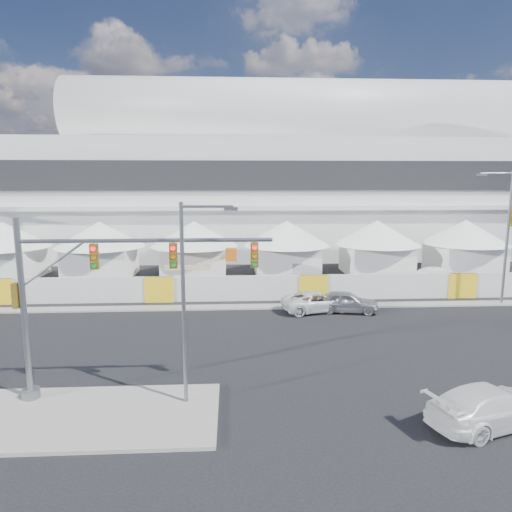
{
  "coord_description": "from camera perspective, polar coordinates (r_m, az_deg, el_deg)",
  "views": [
    {
      "loc": [
        -0.39,
        -20.14,
        9.36
      ],
      "look_at": [
        1.25,
        10.0,
        4.3
      ],
      "focal_mm": 32.0,
      "sensor_mm": 36.0,
      "label": 1
    }
  ],
  "objects": [
    {
      "name": "ground",
      "position": [
        22.21,
        -1.88,
        -15.41
      ],
      "size": [
        160.0,
        160.0,
        0.0
      ],
      "primitive_type": "plane",
      "color": "black",
      "rests_on": "ground"
    },
    {
      "name": "median_island",
      "position": [
        20.29,
        -19.82,
        -18.32
      ],
      "size": [
        10.0,
        5.0,
        0.15
      ],
      "primitive_type": "cube",
      "color": "gray",
      "rests_on": "ground"
    },
    {
      "name": "far_curb",
      "position": [
        39.6,
        28.13,
        -5.21
      ],
      "size": [
        80.0,
        1.2,
        0.12
      ],
      "primitive_type": "cube",
      "color": "gray",
      "rests_on": "ground"
    },
    {
      "name": "stadium",
      "position": [
        62.31,
        5.36,
        9.57
      ],
      "size": [
        80.0,
        24.8,
        21.98
      ],
      "color": "silver",
      "rests_on": "ground"
    },
    {
      "name": "tent_row",
      "position": [
        44.58,
        -1.94,
        1.51
      ],
      "size": [
        53.4,
        8.4,
        5.4
      ],
      "color": "white",
      "rests_on": "ground"
    },
    {
      "name": "hoarding_fence",
      "position": [
        36.2,
        7.16,
        -3.9
      ],
      "size": [
        70.0,
        0.25,
        2.0
      ],
      "primitive_type": "cube",
      "color": "silver",
      "rests_on": "ground"
    },
    {
      "name": "sedan_silver",
      "position": [
        33.31,
        11.19,
        -5.61
      ],
      "size": [
        2.57,
        4.76,
        1.54
      ],
      "primitive_type": "imported",
      "rotation": [
        0.0,
        0.0,
        1.4
      ],
      "color": "#A3A4A8",
      "rests_on": "ground"
    },
    {
      "name": "pickup_curb",
      "position": [
        33.22,
        7.68,
        -5.65
      ],
      "size": [
        3.44,
        5.52,
        1.42
      ],
      "primitive_type": "imported",
      "rotation": [
        0.0,
        0.0,
        1.8
      ],
      "color": "silver",
      "rests_on": "ground"
    },
    {
      "name": "pickup_near",
      "position": [
        20.55,
        27.34,
        -16.3
      ],
      "size": [
        3.74,
        5.77,
        1.55
      ],
      "primitive_type": "imported",
      "rotation": [
        0.0,
        0.0,
        1.89
      ],
      "color": "white",
      "rests_on": "ground"
    },
    {
      "name": "lot_car_a",
      "position": [
        44.1,
        22.04,
        -2.4
      ],
      "size": [
        1.86,
        4.81,
        1.56
      ],
      "primitive_type": "imported",
      "rotation": [
        0.0,
        0.0,
        1.62
      ],
      "color": "white",
      "rests_on": "ground"
    },
    {
      "name": "traffic_mast",
      "position": [
        20.38,
        -21.45,
        -5.07
      ],
      "size": [
        10.69,
        0.75,
        7.72
      ],
      "color": "slate",
      "rests_on": "median_island"
    },
    {
      "name": "streetlight_median",
      "position": [
        18.67,
        -8.41,
        -4.25
      ],
      "size": [
        2.31,
        0.23,
        8.36
      ],
      "color": "slate",
      "rests_on": "median_island"
    },
    {
      "name": "streetlight_curb",
      "position": [
        38.61,
        28.7,
        3.1
      ],
      "size": [
        2.97,
        0.67,
        10.04
      ],
      "color": "gray",
      "rests_on": "ground"
    },
    {
      "name": "boom_lift",
      "position": [
        39.09,
        -9.26,
        -2.97
      ],
      "size": [
        7.2,
        1.69,
        3.67
      ],
      "rotation": [
        0.0,
        0.0,
        -0.02
      ],
      "color": "#D16213",
      "rests_on": "ground"
    }
  ]
}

